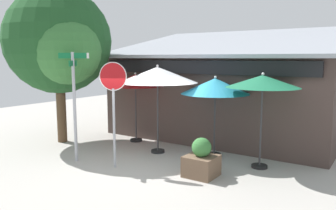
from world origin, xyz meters
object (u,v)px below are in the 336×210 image
(street_sign_post, at_px, (74,96))
(patio_umbrella_crimson_left, at_px, (135,81))
(patio_umbrella_ivory_center, at_px, (158,75))
(patio_umbrella_teal_right, at_px, (215,87))
(shade_tree, at_px, (60,43))
(patio_umbrella_forest_green_far_right, at_px, (263,82))
(stop_sign, at_px, (113,95))
(sidewalk_planter, at_px, (201,161))

(street_sign_post, distance_m, patio_umbrella_crimson_left, 2.87)
(patio_umbrella_ivory_center, bearing_deg, patio_umbrella_teal_right, 21.02)
(patio_umbrella_ivory_center, xyz_separation_m, shade_tree, (-3.57, -0.86, 1.06))
(patio_umbrella_forest_green_far_right, bearing_deg, street_sign_post, -153.16)
(patio_umbrella_crimson_left, xyz_separation_m, patio_umbrella_forest_green_far_right, (4.80, -0.45, 0.16))
(stop_sign, relative_size, patio_umbrella_crimson_left, 1.16)
(street_sign_post, xyz_separation_m, patio_umbrella_teal_right, (3.19, 2.73, 0.24))
(patio_umbrella_crimson_left, bearing_deg, sidewalk_planter, -27.40)
(patio_umbrella_teal_right, relative_size, shade_tree, 0.46)
(patio_umbrella_ivory_center, relative_size, patio_umbrella_forest_green_far_right, 1.07)
(patio_umbrella_ivory_center, relative_size, patio_umbrella_teal_right, 1.13)
(patio_umbrella_crimson_left, xyz_separation_m, patio_umbrella_ivory_center, (1.53, -0.77, 0.28))
(patio_umbrella_forest_green_far_right, relative_size, sidewalk_planter, 2.62)
(street_sign_post, bearing_deg, patio_umbrella_teal_right, 40.64)
(patio_umbrella_teal_right, bearing_deg, stop_sign, -125.54)
(shade_tree, bearing_deg, street_sign_post, -30.58)
(street_sign_post, bearing_deg, patio_umbrella_forest_green_far_right, 26.84)
(patio_umbrella_teal_right, distance_m, sidewalk_planter, 2.60)
(street_sign_post, height_order, stop_sign, street_sign_post)
(stop_sign, distance_m, patio_umbrella_crimson_left, 3.02)
(patio_umbrella_teal_right, relative_size, sidewalk_planter, 2.47)
(patio_umbrella_crimson_left, bearing_deg, street_sign_post, -89.14)
(street_sign_post, distance_m, stop_sign, 1.38)
(street_sign_post, bearing_deg, patio_umbrella_crimson_left, 90.86)
(patio_umbrella_teal_right, height_order, patio_umbrella_forest_green_far_right, patio_umbrella_forest_green_far_right)
(stop_sign, relative_size, sidewalk_planter, 2.89)
(street_sign_post, relative_size, patio_umbrella_crimson_left, 1.27)
(patio_umbrella_teal_right, bearing_deg, street_sign_post, -139.36)
(patio_umbrella_crimson_left, relative_size, patio_umbrella_ivory_center, 0.89)
(street_sign_post, relative_size, patio_umbrella_forest_green_far_right, 1.21)
(patio_umbrella_teal_right, relative_size, patio_umbrella_forest_green_far_right, 0.94)
(patio_umbrella_forest_green_far_right, relative_size, shade_tree, 0.48)
(patio_umbrella_ivory_center, distance_m, shade_tree, 3.82)
(shade_tree, relative_size, sidewalk_planter, 5.41)
(patio_umbrella_crimson_left, xyz_separation_m, patio_umbrella_teal_right, (3.23, -0.12, -0.05))
(street_sign_post, relative_size, stop_sign, 1.09)
(stop_sign, bearing_deg, patio_umbrella_teal_right, 54.46)
(patio_umbrella_crimson_left, height_order, patio_umbrella_ivory_center, patio_umbrella_ivory_center)
(stop_sign, height_order, sidewalk_planter, stop_sign)
(stop_sign, distance_m, shade_tree, 3.90)
(stop_sign, height_order, patio_umbrella_ivory_center, stop_sign)
(patio_umbrella_crimson_left, distance_m, patio_umbrella_teal_right, 3.23)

